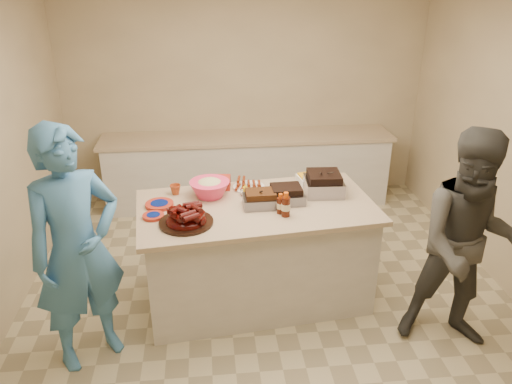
{
  "coord_description": "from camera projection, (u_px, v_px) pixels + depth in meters",
  "views": [
    {
      "loc": [
        -0.51,
        -3.66,
        2.84
      ],
      "look_at": [
        -0.1,
        0.19,
        1.05
      ],
      "focal_mm": 35.0,
      "sensor_mm": 36.0,
      "label": 1
    }
  ],
  "objects": [
    {
      "name": "bbq_bottle_b",
      "position": [
        285.0,
        216.0,
        4.08
      ],
      "size": [
        0.08,
        0.08,
        0.21
      ],
      "primitive_type": "cylinder",
      "rotation": [
        0.0,
        0.0,
        0.11
      ],
      "color": "#411308",
      "rests_on": "island"
    },
    {
      "name": "plate_stack_small",
      "position": [
        154.0,
        217.0,
        4.06
      ],
      "size": [
        0.19,
        0.19,
        0.02
      ],
      "primitive_type": "cylinder",
      "rotation": [
        0.0,
        0.0,
        0.11
      ],
      "color": "#A32718",
      "rests_on": "island"
    },
    {
      "name": "guest_gray",
      "position": [
        450.0,
        338.0,
        4.15
      ],
      "size": [
        1.29,
        1.96,
        0.68
      ],
      "primitive_type": "imported",
      "rotation": [
        0.0,
        0.0,
        -0.24
      ],
      "color": "#494742",
      "rests_on": "ground"
    },
    {
      "name": "island",
      "position": [
        257.0,
        296.0,
        4.66
      ],
      "size": [
        2.12,
        1.27,
        0.95
      ],
      "primitive_type": null,
      "rotation": [
        0.0,
        0.0,
        0.11
      ],
      "color": "silver",
      "rests_on": "ground"
    },
    {
      "name": "brisket_tray",
      "position": [
        286.0,
        202.0,
        4.33
      ],
      "size": [
        0.31,
        0.26,
        0.09
      ],
      "primitive_type": "cube",
      "rotation": [
        0.0,
        0.0,
        0.03
      ],
      "color": "black",
      "rests_on": "island"
    },
    {
      "name": "mac_cheese_dish",
      "position": [
        313.0,
        182.0,
        4.72
      ],
      "size": [
        0.32,
        0.26,
        0.08
      ],
      "primitive_type": "cube",
      "rotation": [
        0.0,
        0.0,
        0.18
      ],
      "color": "yellow",
      "rests_on": "island"
    },
    {
      "name": "roasting_pan",
      "position": [
        323.0,
        193.0,
        4.49
      ],
      "size": [
        0.35,
        0.35,
        0.13
      ],
      "primitive_type": "cube",
      "rotation": [
        0.0,
        0.0,
        -0.06
      ],
      "color": "gray",
      "rests_on": "island"
    },
    {
      "name": "sausage_plate",
      "position": [
        249.0,
        188.0,
        4.59
      ],
      "size": [
        0.34,
        0.34,
        0.05
      ],
      "primitive_type": "cylinder",
      "rotation": [
        0.0,
        0.0,
        -0.17
      ],
      "color": "silver",
      "rests_on": "island"
    },
    {
      "name": "rib_platter",
      "position": [
        186.0,
        224.0,
        3.96
      ],
      "size": [
        0.57,
        0.57,
        0.17
      ],
      "primitive_type": null,
      "rotation": [
        0.0,
        0.0,
        0.42
      ],
      "color": "#470603",
      "rests_on": "island"
    },
    {
      "name": "basket_stack",
      "position": [
        219.0,
        188.0,
        4.59
      ],
      "size": [
        0.22,
        0.18,
        0.1
      ],
      "primitive_type": "cube",
      "rotation": [
        0.0,
        0.0,
        -0.11
      ],
      "color": "#A32718",
      "rests_on": "island"
    },
    {
      "name": "plastic_cup",
      "position": [
        176.0,
        194.0,
        4.47
      ],
      "size": [
        0.11,
        0.1,
        0.1
      ],
      "primitive_type": "imported",
      "rotation": [
        0.0,
        0.0,
        0.11
      ],
      "color": "#A0401B",
      "rests_on": "island"
    },
    {
      "name": "plate_stack_large",
      "position": [
        160.0,
        206.0,
        4.25
      ],
      "size": [
        0.26,
        0.26,
        0.03
      ],
      "primitive_type": "cylinder",
      "rotation": [
        0.0,
        0.0,
        0.11
      ],
      "color": "#A32718",
      "rests_on": "island"
    },
    {
      "name": "mustard_bottle",
      "position": [
        245.0,
        196.0,
        4.43
      ],
      "size": [
        0.05,
        0.05,
        0.12
      ],
      "primitive_type": "cylinder",
      "rotation": [
        0.0,
        0.0,
        0.11
      ],
      "color": "gold",
      "rests_on": "island"
    },
    {
      "name": "sauce_bowl",
      "position": [
        247.0,
        195.0,
        4.45
      ],
      "size": [
        0.13,
        0.05,
        0.12
      ],
      "primitive_type": "imported",
      "rotation": [
        0.0,
        0.0,
        0.11
      ],
      "color": "silver",
      "rests_on": "island"
    },
    {
      "name": "guest_blue",
      "position": [
        95.0,
        352.0,
        3.99
      ],
      "size": [
        1.66,
        1.96,
        0.46
      ],
      "primitive_type": "imported",
      "rotation": [
        0.0,
        0.0,
        0.61
      ],
      "color": "#427FB8",
      "rests_on": "ground"
    },
    {
      "name": "room",
      "position": [
        270.0,
        305.0,
        4.54
      ],
      "size": [
        4.5,
        5.0,
        2.7
      ],
      "primitive_type": null,
      "color": "#C3AE88",
      "rests_on": "ground"
    },
    {
      "name": "pulled_pork_tray",
      "position": [
        261.0,
        206.0,
        4.25
      ],
      "size": [
        0.3,
        0.23,
        0.09
      ],
      "primitive_type": "cube",
      "rotation": [
        0.0,
        0.0,
        0.01
      ],
      "color": "#47230F",
      "rests_on": "island"
    },
    {
      "name": "coleslaw_bowl",
      "position": [
        210.0,
        196.0,
        4.43
      ],
      "size": [
        0.39,
        0.39,
        0.24
      ],
      "primitive_type": null,
      "rotation": [
        0.0,
        0.0,
        0.11
      ],
      "color": "#F43562",
      "rests_on": "island"
    },
    {
      "name": "back_counter",
      "position": [
        248.0,
        169.0,
        6.34
      ],
      "size": [
        3.6,
        0.64,
        0.9
      ],
      "primitive_type": null,
      "color": "silver",
      "rests_on": "ground"
    },
    {
      "name": "bbq_bottle_a",
      "position": [
        280.0,
        213.0,
        4.13
      ],
      "size": [
        0.06,
        0.06,
        0.18
      ],
      "primitive_type": "cylinder",
      "rotation": [
        0.0,
        0.0,
        0.11
      ],
      "color": "#411308",
      "rests_on": "island"
    }
  ]
}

